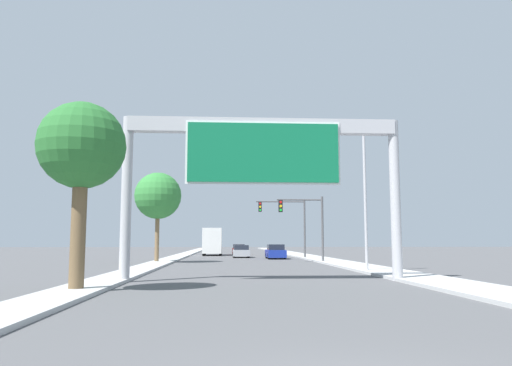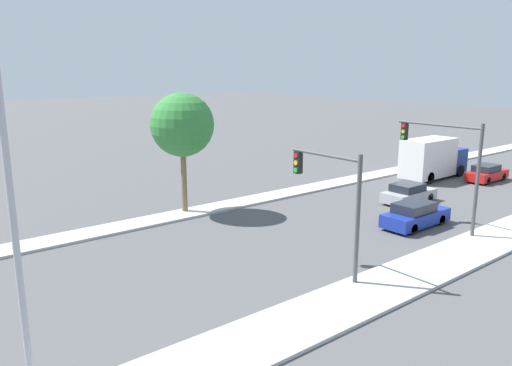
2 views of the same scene
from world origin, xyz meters
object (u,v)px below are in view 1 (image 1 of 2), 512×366
at_px(traffic_light_near_intersection, 307,218).
at_px(street_lamp_right, 361,183).
at_px(car_near_right, 239,250).
at_px(palm_tree_background, 158,196).
at_px(car_mid_left, 275,252).
at_px(truck_box_primary, 212,242).
at_px(sign_gantry, 263,155).
at_px(palm_tree_foreground, 82,148).
at_px(traffic_light_mid_block, 289,218).
at_px(car_near_left, 241,252).

relative_size(traffic_light_near_intersection, street_lamp_right, 0.61).
xyz_separation_m(car_near_right, palm_tree_background, (-7.71, -24.83, 5.10)).
height_order(car_mid_left, street_lamp_right, street_lamp_right).
xyz_separation_m(car_near_right, truck_box_primary, (-3.50, -2.70, 1.10)).
height_order(sign_gantry, truck_box_primary, sign_gantry).
bearing_deg(palm_tree_foreground, truck_box_primary, 85.39).
height_order(sign_gantry, traffic_light_mid_block, sign_gantry).
xyz_separation_m(car_near_left, palm_tree_foreground, (-7.28, -38.37, 4.73)).
xyz_separation_m(truck_box_primary, traffic_light_mid_block, (8.55, -12.22, 2.62)).
distance_m(sign_gantry, traffic_light_near_intersection, 20.94).
height_order(truck_box_primary, traffic_light_mid_block, traffic_light_mid_block).
bearing_deg(traffic_light_mid_block, traffic_light_near_intersection, -87.93).
xyz_separation_m(car_mid_left, street_lamp_right, (3.11, -22.70, 4.76)).
height_order(sign_gantry, car_near_left, sign_gantry).
relative_size(truck_box_primary, palm_tree_background, 0.91).
bearing_deg(sign_gantry, traffic_light_near_intersection, 74.94).
height_order(car_mid_left, car_near_right, car_mid_left).
height_order(traffic_light_near_intersection, palm_tree_background, palm_tree_background).
bearing_deg(traffic_light_mid_block, sign_gantry, -99.52).
relative_size(car_near_left, palm_tree_background, 0.54).
height_order(truck_box_primary, palm_tree_background, palm_tree_background).
bearing_deg(truck_box_primary, traffic_light_mid_block, -55.03).
bearing_deg(car_mid_left, traffic_light_near_intersection, -78.42).
bearing_deg(car_near_left, car_mid_left, -51.71).
bearing_deg(palm_tree_background, car_near_right, 72.76).
bearing_deg(sign_gantry, palm_tree_foreground, -148.32).
relative_size(truck_box_primary, street_lamp_right, 0.75).
height_order(palm_tree_background, street_lamp_right, street_lamp_right).
relative_size(truck_box_primary, palm_tree_foreground, 0.99).
height_order(car_near_left, palm_tree_foreground, palm_tree_foreground).
distance_m(car_near_left, palm_tree_background, 16.50).
relative_size(palm_tree_background, street_lamp_right, 0.83).
bearing_deg(car_mid_left, street_lamp_right, -82.21).
bearing_deg(palm_tree_foreground, traffic_light_near_intersection, 62.72).
bearing_deg(car_mid_left, traffic_light_mid_block, 23.45).
relative_size(car_near_right, traffic_light_mid_block, 0.67).
relative_size(car_mid_left, traffic_light_near_intersection, 0.80).
xyz_separation_m(truck_box_primary, palm_tree_foreground, (-3.78, -46.83, 3.63)).
bearing_deg(car_mid_left, sign_gantry, -96.78).
bearing_deg(palm_tree_foreground, street_lamp_right, 38.99).
bearing_deg(car_near_right, street_lamp_right, -80.21).
relative_size(sign_gantry, traffic_light_near_intersection, 2.31).
distance_m(sign_gantry, car_near_left, 34.30).
relative_size(car_mid_left, palm_tree_foreground, 0.65).
bearing_deg(truck_box_primary, sign_gantry, -85.27).
height_order(car_near_left, truck_box_primary, truck_box_primary).
bearing_deg(traffic_light_mid_block, car_near_right, 108.70).
relative_size(truck_box_primary, traffic_light_near_intersection, 1.23).
bearing_deg(sign_gantry, traffic_light_mid_block, 80.48).
relative_size(car_mid_left, car_near_right, 1.08).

